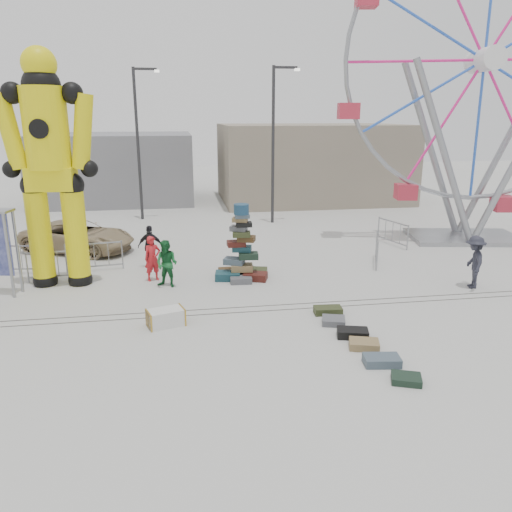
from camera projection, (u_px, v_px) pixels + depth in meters
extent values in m
plane|color=#9E9E99|center=(255.00, 320.00, 14.22)|extent=(90.00, 90.00, 0.00)
cube|color=#47443F|center=(252.00, 312.00, 14.78)|extent=(40.00, 0.04, 0.01)
cube|color=#47443F|center=(250.00, 307.00, 15.16)|extent=(40.00, 0.04, 0.01)
cube|color=gray|center=(311.00, 163.00, 33.59)|extent=(12.00, 8.00, 5.00)
cube|color=gray|center=(116.00, 167.00, 33.60)|extent=(10.00, 8.00, 4.40)
cylinder|color=#2D2D30|center=(273.00, 147.00, 25.92)|extent=(0.16, 0.16, 8.00)
cube|color=#2D2D30|center=(285.00, 67.00, 24.94)|extent=(1.20, 0.15, 0.12)
cube|color=silver|center=(297.00, 70.00, 25.06)|extent=(0.25, 0.25, 0.12)
cylinder|color=#2D2D30|center=(138.00, 146.00, 26.76)|extent=(0.16, 0.16, 8.00)
cube|color=#2D2D30|center=(145.00, 69.00, 25.78)|extent=(1.20, 0.15, 0.12)
cube|color=silver|center=(157.00, 71.00, 25.90)|extent=(0.25, 0.25, 0.12)
cube|color=#1A434E|center=(228.00, 276.00, 17.63)|extent=(0.95, 0.72, 0.28)
cube|color=#4E1A14|center=(255.00, 276.00, 17.59)|extent=(0.96, 0.80, 0.26)
cube|color=#493117|center=(229.00, 272.00, 18.15)|extent=(0.77, 0.53, 0.24)
cube|color=#363E1F|center=(256.00, 272.00, 18.11)|extent=(0.90, 0.73, 0.26)
cube|color=#5B5D63|center=(241.00, 280.00, 17.30)|extent=(0.76, 0.53, 0.22)
cube|color=black|center=(243.00, 270.00, 18.34)|extent=(0.83, 0.68, 0.24)
cube|color=olive|center=(242.00, 268.00, 17.69)|extent=(0.82, 0.60, 0.24)
cube|color=#495A68|center=(234.00, 261.00, 17.67)|extent=(0.83, 0.71, 0.22)
cube|color=#1A2F21|center=(248.00, 256.00, 17.54)|extent=(0.71, 0.51, 0.22)
cube|color=#1A434E|center=(242.00, 249.00, 17.67)|extent=(0.74, 0.58, 0.20)
cube|color=#4E1A14|center=(236.00, 244.00, 17.57)|extent=(0.65, 0.46, 0.20)
cube|color=#493117|center=(246.00, 239.00, 17.45)|extent=(0.71, 0.60, 0.20)
cube|color=#363E1F|center=(241.00, 234.00, 17.30)|extent=(0.65, 0.47, 0.17)
cube|color=#5B5D63|center=(239.00, 228.00, 17.39)|extent=(0.67, 0.58, 0.17)
cube|color=black|center=(244.00, 224.00, 17.26)|extent=(0.56, 0.40, 0.15)
cube|color=olive|center=(240.00, 220.00, 17.28)|extent=(0.60, 0.48, 0.15)
cube|color=#495A68|center=(242.00, 216.00, 17.15)|extent=(0.51, 0.34, 0.13)
cylinder|color=navy|center=(241.00, 209.00, 17.12)|extent=(0.52, 0.52, 0.35)
sphere|color=black|center=(46.00, 280.00, 17.10)|extent=(0.81, 0.81, 0.81)
cylinder|color=yellow|center=(40.00, 236.00, 16.68)|extent=(0.74, 0.74, 3.40)
sphere|color=black|center=(34.00, 186.00, 16.21)|extent=(0.85, 0.85, 0.85)
sphere|color=black|center=(80.00, 279.00, 17.20)|extent=(0.81, 0.81, 0.81)
cylinder|color=yellow|center=(76.00, 236.00, 16.78)|extent=(0.74, 0.74, 3.40)
sphere|color=black|center=(71.00, 185.00, 16.31)|extent=(0.85, 0.85, 0.85)
cube|color=yellow|center=(52.00, 179.00, 16.20)|extent=(1.55, 0.96, 0.74)
cylinder|color=yellow|center=(46.00, 128.00, 15.77)|extent=(1.38, 1.38, 2.55)
sphere|color=black|center=(41.00, 86.00, 15.42)|extent=(1.17, 1.17, 1.17)
sphere|color=yellow|center=(39.00, 64.00, 15.24)|extent=(1.06, 1.06, 1.06)
sphere|color=black|center=(12.00, 93.00, 15.40)|extent=(0.68, 0.68, 0.68)
cylinder|color=yellow|center=(10.00, 132.00, 15.70)|extent=(0.91, 0.61, 2.40)
sphere|color=black|center=(11.00, 169.00, 16.01)|extent=(0.55, 0.55, 0.55)
sphere|color=black|center=(72.00, 93.00, 15.55)|extent=(0.68, 0.68, 0.68)
cylinder|color=yellow|center=(83.00, 132.00, 15.89)|extent=(0.91, 0.61, 2.40)
sphere|color=black|center=(89.00, 169.00, 16.22)|extent=(0.55, 0.55, 0.55)
cube|color=gray|center=(464.00, 237.00, 23.35)|extent=(5.36, 3.77, 0.20)
cylinder|color=gray|center=(445.00, 155.00, 21.48)|extent=(3.42, 0.89, 7.98)
cylinder|color=gray|center=(432.00, 152.00, 23.18)|extent=(3.42, 0.89, 7.98)
cylinder|color=gray|center=(500.00, 152.00, 23.13)|extent=(3.42, 0.89, 7.98)
cylinder|color=white|center=(485.00, 60.00, 21.22)|extent=(1.35, 2.30, 0.98)
torus|color=gray|center=(485.00, 60.00, 21.22)|extent=(11.85, 2.30, 12.00)
cube|color=#BB283C|center=(467.00, 208.00, 22.98)|extent=(1.03, 1.03, 0.69)
cylinder|color=gray|center=(13.00, 254.00, 15.82)|extent=(0.09, 0.09, 2.75)
cube|color=silver|center=(166.00, 318.00, 13.77)|extent=(1.12, 0.83, 0.46)
cube|color=#363E1F|center=(328.00, 310.00, 14.62)|extent=(0.84, 0.50, 0.21)
cube|color=#5B5D63|center=(334.00, 321.00, 13.91)|extent=(0.76, 0.72, 0.18)
cube|color=black|center=(353.00, 333.00, 13.08)|extent=(0.90, 0.66, 0.22)
cube|color=olive|center=(364.00, 344.00, 12.46)|extent=(0.85, 0.71, 0.20)
cube|color=#495A68|center=(382.00, 360.00, 11.64)|extent=(0.90, 0.61, 0.21)
cube|color=#1A2F21|center=(406.00, 379.00, 10.88)|extent=(0.77, 0.69, 0.16)
imported|color=red|center=(153.00, 258.00, 17.39)|extent=(0.67, 0.55, 1.59)
imported|color=#175D2A|center=(167.00, 264.00, 16.74)|extent=(0.98, 0.91, 1.61)
imported|color=black|center=(151.00, 246.00, 18.94)|extent=(0.99, 0.51, 1.61)
imported|color=#22232E|center=(474.00, 262.00, 16.64)|extent=(1.00, 1.31, 1.79)
imported|color=#9B8664|center=(78.00, 236.00, 21.14)|extent=(5.22, 3.93, 1.32)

